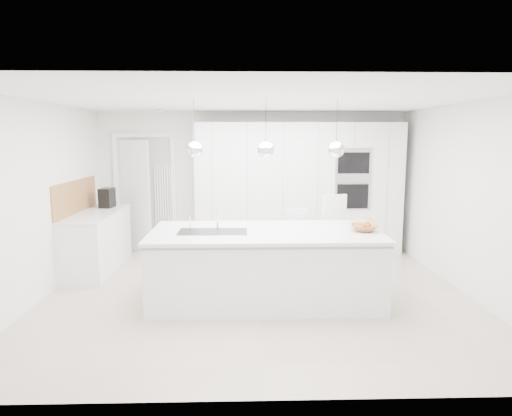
{
  "coord_description": "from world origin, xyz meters",
  "views": [
    {
      "loc": [
        -0.17,
        -5.8,
        2.04
      ],
      "look_at": [
        0.0,
        0.3,
        1.1
      ],
      "focal_mm": 32.0,
      "sensor_mm": 36.0,
      "label": 1
    }
  ],
  "objects_px": {
    "espresso_machine": "(107,198)",
    "fruit_bowl": "(364,228)",
    "island_base": "(265,268)",
    "bar_stool_right": "(336,239)",
    "bar_stool_left": "(298,245)"
  },
  "relations": [
    {
      "from": "espresso_machine",
      "to": "fruit_bowl",
      "type": "bearing_deg",
      "value": -23.57
    },
    {
      "from": "island_base",
      "to": "bar_stool_right",
      "type": "height_order",
      "value": "bar_stool_right"
    },
    {
      "from": "bar_stool_left",
      "to": "bar_stool_right",
      "type": "distance_m",
      "value": 0.56
    },
    {
      "from": "island_base",
      "to": "espresso_machine",
      "type": "bearing_deg",
      "value": 141.0
    },
    {
      "from": "fruit_bowl",
      "to": "bar_stool_left",
      "type": "xyz_separation_m",
      "value": [
        -0.71,
        0.91,
        -0.43
      ]
    },
    {
      "from": "island_base",
      "to": "fruit_bowl",
      "type": "distance_m",
      "value": 1.32
    },
    {
      "from": "espresso_machine",
      "to": "bar_stool_left",
      "type": "relative_size",
      "value": 0.31
    },
    {
      "from": "fruit_bowl",
      "to": "bar_stool_right",
      "type": "bearing_deg",
      "value": 101.43
    },
    {
      "from": "espresso_machine",
      "to": "bar_stool_right",
      "type": "bearing_deg",
      "value": -13.65
    },
    {
      "from": "island_base",
      "to": "espresso_machine",
      "type": "height_order",
      "value": "espresso_machine"
    },
    {
      "from": "island_base",
      "to": "bar_stool_left",
      "type": "height_order",
      "value": "bar_stool_left"
    },
    {
      "from": "espresso_machine",
      "to": "bar_stool_right",
      "type": "xyz_separation_m",
      "value": [
        3.58,
        -1.23,
        -0.45
      ]
    },
    {
      "from": "fruit_bowl",
      "to": "bar_stool_right",
      "type": "distance_m",
      "value": 0.92
    },
    {
      "from": "espresso_machine",
      "to": "island_base",
      "type": "bearing_deg",
      "value": -33.75
    },
    {
      "from": "fruit_bowl",
      "to": "espresso_machine",
      "type": "bearing_deg",
      "value": 151.18
    }
  ]
}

